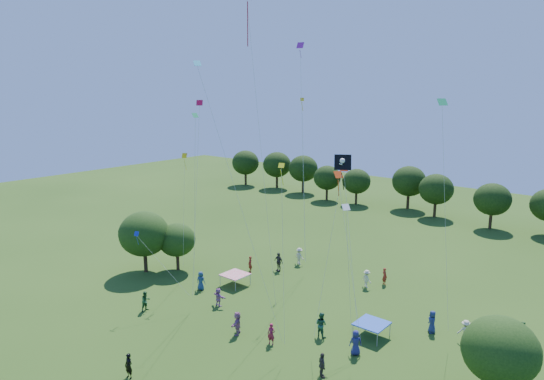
% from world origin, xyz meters
% --- Properties ---
extents(near_tree_west, '(4.97, 4.97, 6.23)m').
position_xyz_m(near_tree_west, '(-17.73, 15.33, 3.98)').
color(near_tree_west, '#422B19').
rests_on(near_tree_west, ground).
extents(near_tree_north, '(3.73, 3.73, 4.87)m').
position_xyz_m(near_tree_north, '(-15.63, 17.73, 3.18)').
color(near_tree_north, '#422B19').
rests_on(near_tree_north, ground).
extents(near_tree_east, '(4.27, 4.27, 5.50)m').
position_xyz_m(near_tree_east, '(15.64, 15.45, 3.57)').
color(near_tree_east, '#422B19').
rests_on(near_tree_east, ground).
extents(treeline, '(88.01, 8.77, 6.77)m').
position_xyz_m(treeline, '(-1.73, 55.43, 4.09)').
color(treeline, '#422B19').
rests_on(treeline, ground).
extents(tent_red_stripe, '(2.20, 2.20, 1.10)m').
position_xyz_m(tent_red_stripe, '(-8.39, 18.64, 1.04)').
color(tent_red_stripe, red).
rests_on(tent_red_stripe, ground).
extents(tent_blue, '(2.20, 2.20, 1.10)m').
position_xyz_m(tent_blue, '(6.17, 18.15, 1.04)').
color(tent_blue, '#1C46B6').
rests_on(tent_blue, ground).
extents(man_in_black, '(0.66, 0.45, 1.67)m').
position_xyz_m(man_in_black, '(-3.09, 3.50, 0.84)').
color(man_in_black, black).
rests_on(man_in_black, ground).
extents(crowd_person_0, '(0.97, 0.70, 1.76)m').
position_xyz_m(crowd_person_0, '(-10.03, 15.83, 0.88)').
color(crowd_person_0, navy).
rests_on(crowd_person_0, ground).
extents(crowd_person_1, '(0.66, 0.50, 1.59)m').
position_xyz_m(crowd_person_1, '(1.17, 12.52, 0.80)').
color(crowd_person_1, maroon).
rests_on(crowd_person_1, ground).
extents(crowd_person_2, '(0.79, 0.48, 1.53)m').
position_xyz_m(crowd_person_2, '(14.91, 24.56, 0.77)').
color(crowd_person_2, '#2E5F28').
rests_on(crowd_person_2, ground).
extents(crowd_person_3, '(1.24, 0.70, 1.80)m').
position_xyz_m(crowd_person_3, '(-7.08, 26.97, 0.90)').
color(crowd_person_3, beige).
rests_on(crowd_person_3, ground).
extents(crowd_person_4, '(1.19, 0.66, 1.94)m').
position_xyz_m(crowd_person_4, '(-7.58, 24.09, 0.97)').
color(crowd_person_4, '#3F3632').
rests_on(crowd_person_4, ground).
extents(crowd_person_5, '(1.29, 1.75, 1.78)m').
position_xyz_m(crowd_person_5, '(-1.75, 12.03, 0.89)').
color(crowd_person_5, '#A35F89').
rests_on(crowd_person_5, ground).
extents(crowd_person_6, '(0.98, 0.94, 1.79)m').
position_xyz_m(crowd_person_6, '(6.54, 15.20, 0.90)').
color(crowd_person_6, navy).
rests_on(crowd_person_6, ground).
extents(crowd_person_7, '(0.72, 0.63, 1.64)m').
position_xyz_m(crowd_person_7, '(2.31, 27.77, 0.82)').
color(crowd_person_7, maroon).
rests_on(crowd_person_7, ground).
extents(crowd_person_8, '(0.97, 0.57, 1.89)m').
position_xyz_m(crowd_person_8, '(3.27, 15.78, 0.95)').
color(crowd_person_8, '#235237').
rests_on(crowd_person_8, ground).
extents(crowd_person_9, '(1.20, 0.86, 1.68)m').
position_xyz_m(crowd_person_9, '(1.36, 26.09, 0.84)').
color(crowd_person_9, beige).
rests_on(crowd_person_9, ground).
extents(crowd_person_10, '(1.06, 0.96, 1.69)m').
position_xyz_m(crowd_person_10, '(6.29, 11.44, 0.84)').
color(crowd_person_10, '#413934').
rests_on(crowd_person_10, ground).
extents(crowd_person_11, '(1.54, 0.68, 1.60)m').
position_xyz_m(crowd_person_11, '(-6.35, 14.51, 0.80)').
color(crowd_person_11, '#A05D9B').
rests_on(crowd_person_11, ground).
extents(crowd_person_12, '(0.92, 0.95, 1.74)m').
position_xyz_m(crowd_person_12, '(9.37, 21.64, 0.87)').
color(crowd_person_12, navy).
rests_on(crowd_person_12, ground).
extents(crowd_person_13, '(0.72, 0.63, 1.62)m').
position_xyz_m(crowd_person_13, '(-9.60, 22.04, 0.81)').
color(crowd_person_13, maroon).
rests_on(crowd_person_13, ground).
extents(crowd_person_14, '(0.46, 0.84, 1.70)m').
position_xyz_m(crowd_person_14, '(-10.32, 10.01, 0.85)').
color(crowd_person_14, '#224F28').
rests_on(crowd_person_14, ground).
extents(crowd_person_15, '(1.24, 0.91, 1.73)m').
position_xyz_m(crowd_person_15, '(11.82, 21.75, 0.87)').
color(crowd_person_15, beige).
rests_on(crowd_person_15, ground).
extents(pirate_kite, '(1.44, 2.37, 12.53)m').
position_xyz_m(pirate_kite, '(5.07, 15.10, 13.11)').
color(pirate_kite, black).
extents(red_high_kite, '(1.80, 1.69, 23.43)m').
position_xyz_m(red_high_kite, '(-2.06, 14.35, 19.80)').
color(red_high_kite, red).
extents(small_kite_0, '(3.89, 2.62, 10.93)m').
position_xyz_m(small_kite_0, '(3.77, 17.30, 10.31)').
color(small_kite_0, red).
extents(small_kite_1, '(3.99, 3.74, 11.26)m').
position_xyz_m(small_kite_1, '(3.66, 18.15, 10.32)').
color(small_kite_1, red).
extents(small_kite_2, '(0.48, 0.40, 12.25)m').
position_xyz_m(small_kite_2, '(3.14, 11.27, 10.26)').
color(small_kite_2, yellow).
extents(small_kite_3, '(1.86, 0.94, 15.04)m').
position_xyz_m(small_kite_3, '(-6.36, 12.35, 11.90)').
color(small_kite_3, '#1C9E52').
extents(small_kite_4, '(3.86, 2.48, 5.38)m').
position_xyz_m(small_kite_4, '(-10.52, 10.48, 5.47)').
color(small_kite_4, '#1229BC').
extents(small_kite_5, '(1.43, 0.52, 21.00)m').
position_xyz_m(small_kite_5, '(-5.65, 25.04, 17.62)').
color(small_kite_5, '#9D1A94').
extents(small_kite_6, '(1.56, 3.83, 10.69)m').
position_xyz_m(small_kite_6, '(8.22, 10.89, 9.07)').
color(small_kite_6, white).
extents(small_kite_7, '(4.55, 3.32, 18.49)m').
position_xyz_m(small_kite_7, '(-0.04, 9.41, 14.00)').
color(small_kite_7, '#0C9FBC').
extents(small_kite_8, '(1.09, 2.40, 15.92)m').
position_xyz_m(small_kite_8, '(-8.00, 14.16, 13.09)').
color(small_kite_8, red).
extents(small_kite_9, '(1.03, 0.40, 11.10)m').
position_xyz_m(small_kite_9, '(-12.43, 16.32, 10.02)').
color(small_kite_9, yellow).
extents(small_kite_10, '(2.41, 2.28, 15.96)m').
position_xyz_m(small_kite_10, '(-6.56, 26.66, 12.43)').
color(small_kite_10, yellow).
extents(small_kite_11, '(1.72, 0.99, 16.17)m').
position_xyz_m(small_kite_11, '(10.03, 19.71, 13.92)').
color(small_kite_11, '#1A9450').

